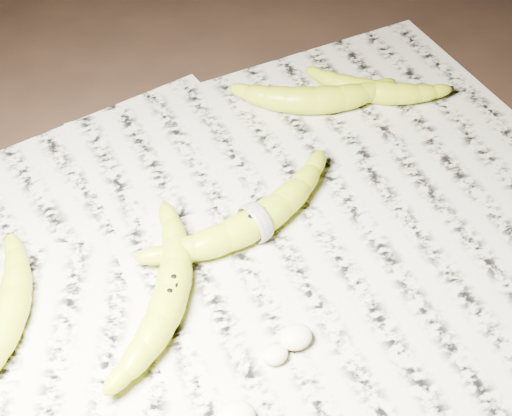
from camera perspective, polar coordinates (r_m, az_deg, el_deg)
name	(u,v)px	position (r m, az deg, el deg)	size (l,w,h in m)	color
ground	(238,250)	(0.80, -1.42, -3.41)	(3.00, 3.00, 0.00)	black
newspaper_patch	(223,270)	(0.78, -2.62, -5.00)	(0.90, 0.70, 0.01)	#BBB8A0
banana_left_b	(7,319)	(0.76, -19.32, -8.35)	(0.18, 0.06, 0.04)	#A8BA17
banana_center	(171,291)	(0.74, -6.84, -6.64)	(0.20, 0.06, 0.04)	#A8BA17
banana_taped	(255,220)	(0.79, -0.05, -0.98)	(0.23, 0.06, 0.04)	#A8BA17
banana_upper_a	(375,89)	(0.98, 9.51, 9.34)	(0.17, 0.05, 0.03)	#A8BA17
banana_upper_b	(315,98)	(0.95, 4.74, 8.76)	(0.19, 0.06, 0.04)	#A8BA17
measuring_tape	(255,220)	(0.79, -0.05, -0.98)	(0.05, 0.05, 0.00)	white
flesh_chunk_a	(236,415)	(0.67, -1.63, -16.25)	(0.04, 0.03, 0.02)	#F2E9BB
flesh_chunk_b	(296,335)	(0.72, 3.23, -10.11)	(0.03, 0.03, 0.02)	#F2E9BB
flesh_chunk_c	(275,353)	(0.71, 1.54, -11.49)	(0.03, 0.02, 0.02)	#F2E9BB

